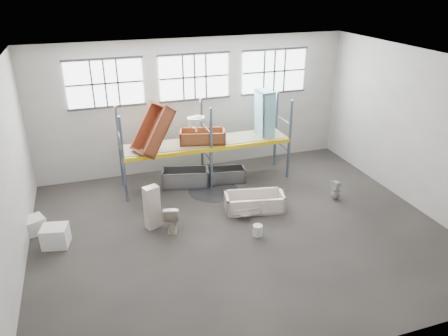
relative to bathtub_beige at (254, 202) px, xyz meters
name	(u,v)px	position (x,y,z in m)	size (l,w,h in m)	color
floor	(240,231)	(-0.87, -0.99, -0.33)	(12.00, 10.00, 0.10)	#443E3A
ceiling	(243,60)	(-0.87, -0.99, 4.77)	(12.00, 10.00, 0.10)	silver
wall_back	(195,105)	(-0.87, 4.06, 2.22)	(12.00, 0.10, 5.00)	#A29F97
wall_front	(341,256)	(-0.87, -6.04, 2.22)	(12.00, 0.10, 5.00)	#AFABA1
wall_left	(3,184)	(-6.92, -0.99, 2.22)	(0.10, 10.00, 5.00)	#B1ADA5
wall_right	(418,130)	(5.18, -0.99, 2.22)	(0.10, 10.00, 5.00)	#B3AFA5
window_left	(105,83)	(-4.07, 3.95, 3.32)	(2.60, 0.04, 1.60)	white
window_mid	(194,77)	(-0.87, 3.95, 3.32)	(2.60, 0.04, 1.60)	white
window_right	(274,71)	(2.33, 3.95, 3.32)	(2.60, 0.04, 1.60)	white
rack_upright_la	(123,160)	(-3.87, 1.91, 1.22)	(0.08, 0.08, 3.00)	slate
rack_upright_lb	(120,148)	(-3.87, 3.11, 1.22)	(0.08, 0.08, 3.00)	slate
rack_upright_ma	(211,150)	(-0.87, 1.91, 1.22)	(0.08, 0.08, 3.00)	slate
rack_upright_mb	(202,138)	(-0.87, 3.11, 1.22)	(0.08, 0.08, 3.00)	slate
rack_upright_ra	(289,140)	(2.13, 1.91, 1.22)	(0.08, 0.08, 3.00)	slate
rack_upright_rb	(276,130)	(2.13, 3.11, 1.22)	(0.08, 0.08, 3.00)	slate
rack_beam_front	(211,150)	(-0.87, 1.91, 1.22)	(6.00, 0.10, 0.14)	yellow
rack_beam_back	(202,138)	(-0.87, 3.11, 1.22)	(6.00, 0.10, 0.14)	yellow
shelf_deck	(206,142)	(-0.87, 2.51, 1.30)	(5.90, 1.10, 0.03)	gray
wet_patch	(213,190)	(-0.87, 1.71, -0.28)	(1.80, 1.80, 0.00)	black
bathtub_beige	(254,202)	(0.00, 0.00, 0.00)	(1.90, 0.89, 0.56)	beige
cistern_spare	(266,207)	(0.23, -0.41, 0.00)	(0.41, 0.19, 0.39)	beige
sink_in_tub	(245,215)	(-0.51, -0.48, -0.12)	(0.39, 0.39, 0.13)	beige
toilet_beige	(172,216)	(-2.78, -0.28, 0.14)	(0.46, 0.82, 0.83)	beige
cistern_tall	(152,207)	(-3.32, -0.01, 0.40)	(0.44, 0.29, 1.36)	beige
toilet_white	(336,190)	(2.93, -0.20, 0.07)	(0.31, 0.32, 0.69)	silver
steel_tub_left	(185,177)	(-1.71, 2.46, 0.02)	(1.65, 0.77, 0.61)	#ADB0B6
steel_tub_right	(226,175)	(-0.21, 2.29, -0.02)	(1.40, 0.65, 0.51)	#939599
rust_tub_flat	(202,136)	(-1.03, 2.43, 1.54)	(1.60, 0.75, 0.45)	#995020
rust_tub_tilted	(153,130)	(-2.78, 2.32, 2.02)	(1.79, 0.84, 0.50)	brown
sink_on_shelf	(196,131)	(-1.28, 2.31, 1.82)	(0.61, 0.47, 0.55)	silver
blue_tub_upright	(265,114)	(1.36, 2.51, 2.12)	(1.73, 0.81, 0.49)	#83C1CD
bucket	(258,230)	(-0.48, -1.45, -0.11)	(0.29, 0.29, 0.34)	beige
carton_near	(55,236)	(-6.10, -0.11, 0.02)	(0.70, 0.60, 0.60)	white
carton_far	(34,225)	(-6.73, 0.82, -0.04)	(0.57, 0.57, 0.48)	silver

